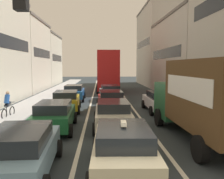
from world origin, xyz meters
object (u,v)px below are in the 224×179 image
object	(u,v)px
coupe_centre_lane_fourth	(110,92)
removalist_box_truck	(205,97)
hatchback_centre_lane_third	(111,100)
sedan_left_lane_front	(21,151)
sedan_centre_lane_second	(113,114)
taxi_centre_lane_front	(123,148)
sedan_left_lane_fourth	(74,92)
bus_mid_queue_primary	(108,70)
wagon_left_lane_second	(55,115)
sedan_right_lane_behind_truck	(160,101)
cyclist_on_sidewalk	(8,105)
sedan_left_lane_third	(66,100)

from	to	relation	value
coupe_centre_lane_fourth	removalist_box_truck	bearing A→B (deg)	-168.03
hatchback_centre_lane_third	sedan_left_lane_front	bearing A→B (deg)	162.11
sedan_left_lane_front	sedan_centre_lane_second	bearing A→B (deg)	-31.12
sedan_centre_lane_second	sedan_left_lane_front	bearing A→B (deg)	151.69
taxi_centre_lane_front	hatchback_centre_lane_third	world-z (taller)	taxi_centre_lane_front
taxi_centre_lane_front	coupe_centre_lane_fourth	bearing A→B (deg)	1.02
sedan_left_lane_front	sedan_left_lane_fourth	distance (m)	16.53
removalist_box_truck	sedan_centre_lane_second	distance (m)	4.74
hatchback_centre_lane_third	bus_mid_queue_primary	distance (m)	14.20
taxi_centre_lane_front	wagon_left_lane_second	size ratio (longest dim) A/B	1.00
wagon_left_lane_second	sedan_right_lane_behind_truck	world-z (taller)	same
removalist_box_truck	sedan_centre_lane_second	world-z (taller)	removalist_box_truck
sedan_right_lane_behind_truck	cyclist_on_sidewalk	size ratio (longest dim) A/B	2.50
coupe_centre_lane_fourth	sedan_left_lane_fourth	xyz separation A→B (m)	(-3.47, 0.39, 0.00)
bus_mid_queue_primary	removalist_box_truck	bearing A→B (deg)	-170.25
cyclist_on_sidewalk	hatchback_centre_lane_third	bearing A→B (deg)	-63.99
removalist_box_truck	sedan_centre_lane_second	xyz separation A→B (m)	(-3.89, 2.45, -1.18)
removalist_box_truck	sedan_right_lane_behind_truck	xyz separation A→B (m)	(-0.23, 7.14, -1.18)
coupe_centre_lane_fourth	sedan_left_lane_fourth	size ratio (longest dim) A/B	1.02
removalist_box_truck	sedan_left_lane_third	size ratio (longest dim) A/B	1.77
sedan_centre_lane_second	bus_mid_queue_primary	distance (m)	19.44
sedan_left_lane_third	coupe_centre_lane_fourth	bearing A→B (deg)	-36.13
sedan_left_lane_third	removalist_box_truck	bearing A→B (deg)	-140.62
coupe_centre_lane_fourth	bus_mid_queue_primary	size ratio (longest dim) A/B	0.42
wagon_left_lane_second	coupe_centre_lane_fourth	size ratio (longest dim) A/B	0.99
sedan_left_lane_fourth	sedan_right_lane_behind_truck	bearing A→B (deg)	-133.33
sedan_left_lane_third	sedan_left_lane_fourth	xyz separation A→B (m)	(-0.04, 5.71, 0.00)
sedan_left_lane_front	cyclist_on_sidewalk	bearing A→B (deg)	19.73
sedan_left_lane_third	cyclist_on_sidewalk	size ratio (longest dim) A/B	2.55
taxi_centre_lane_front	sedan_left_lane_third	xyz separation A→B (m)	(-3.23, 10.68, -0.00)
taxi_centre_lane_front	sedan_left_lane_fourth	size ratio (longest dim) A/B	1.00
sedan_centre_lane_second	removalist_box_truck	bearing A→B (deg)	-122.16
sedan_left_lane_front	wagon_left_lane_second	bearing A→B (deg)	-2.79
sedan_left_lane_fourth	cyclist_on_sidewalk	distance (m)	8.71
sedan_left_lane_front	sedan_right_lane_behind_truck	xyz separation A→B (m)	(6.68, 10.30, 0.00)
sedan_left_lane_fourth	coupe_centre_lane_fourth	bearing A→B (deg)	-97.61
sedan_centre_lane_second	bus_mid_queue_primary	bearing A→B (deg)	-0.73
taxi_centre_lane_front	sedan_left_lane_third	distance (m)	11.16
sedan_centre_lane_second	sedan_left_lane_fourth	xyz separation A→B (m)	(-3.21, 10.92, 0.00)
wagon_left_lane_second	hatchback_centre_lane_third	xyz separation A→B (m)	(3.13, 5.49, 0.00)
sedan_left_lane_third	bus_mid_queue_primary	size ratio (longest dim) A/B	0.42
removalist_box_truck	taxi_centre_lane_front	size ratio (longest dim) A/B	1.79
sedan_left_lane_fourth	cyclist_on_sidewalk	xyz separation A→B (m)	(-3.32, -8.05, 0.05)
sedan_centre_lane_second	hatchback_centre_lane_third	size ratio (longest dim) A/B	0.99
bus_mid_queue_primary	cyclist_on_sidewalk	xyz separation A→B (m)	(-6.79, -16.46, -1.98)
sedan_left_lane_front	coupe_centre_lane_fourth	bearing A→B (deg)	-14.27
hatchback_centre_lane_third	sedan_right_lane_behind_truck	world-z (taller)	same
removalist_box_truck	coupe_centre_lane_fourth	distance (m)	13.53
sedan_left_lane_front	sedan_left_lane_third	world-z (taller)	same
wagon_left_lane_second	sedan_left_lane_fourth	xyz separation A→B (m)	(-0.19, 11.14, 0.00)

